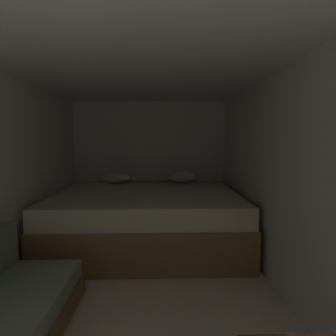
{
  "coord_description": "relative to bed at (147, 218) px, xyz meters",
  "views": [
    {
      "loc": [
        0.18,
        -0.17,
        1.42
      ],
      "look_at": [
        0.27,
        2.83,
        1.12
      ],
      "focal_mm": 29.82,
      "sensor_mm": 36.0,
      "label": 1
    }
  ],
  "objects": [
    {
      "name": "wall_back",
      "position": [
        0.0,
        1.04,
        0.67
      ],
      "size": [
        2.64,
        0.05,
        2.06
      ],
      "primitive_type": "cube",
      "color": "silver",
      "rests_on": "ground"
    },
    {
      "name": "wall_right",
      "position": [
        1.29,
        -1.52,
        0.67
      ],
      "size": [
        0.05,
        5.07,
        2.06
      ],
      "primitive_type": "cube",
      "color": "silver",
      "rests_on": "ground"
    },
    {
      "name": "ground_plane",
      "position": [
        0.0,
        -1.52,
        -0.36
      ],
      "size": [
        7.07,
        7.07,
        0.0
      ],
      "primitive_type": "plane",
      "color": "beige"
    },
    {
      "name": "ceiling_slab",
      "position": [
        0.0,
        -1.52,
        1.72
      ],
      "size": [
        2.64,
        5.07,
        0.05
      ],
      "primitive_type": "cube",
      "color": "white",
      "rests_on": "wall_left"
    },
    {
      "name": "bed",
      "position": [
        0.0,
        0.0,
        0.0
      ],
      "size": [
        2.42,
        1.95,
        0.9
      ],
      "color": "olive",
      "rests_on": "ground"
    }
  ]
}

